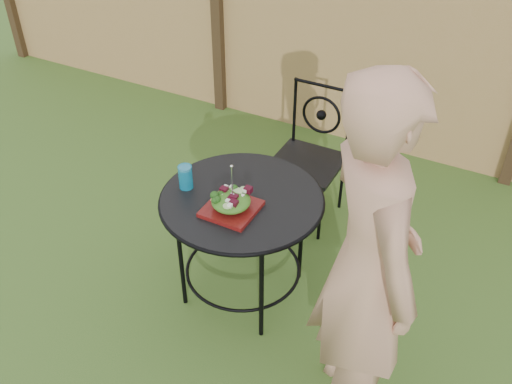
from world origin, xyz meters
TOP-DOWN VIEW (x-y plane):
  - ground at (0.00, 0.00)m, footprint 60.00×60.00m
  - fence at (-0.00, 2.19)m, footprint 8.00×0.12m
  - patio_table at (0.04, 0.17)m, footprint 0.92×0.92m
  - patio_chair at (0.06, 1.09)m, footprint 0.46×0.46m
  - diner at (0.88, -0.23)m, footprint 0.77×0.80m
  - salad_plate at (0.04, 0.05)m, footprint 0.27×0.27m
  - salad at (0.04, 0.05)m, footprint 0.21×0.21m
  - fork at (0.05, 0.05)m, footprint 0.01×0.01m
  - drinking_glass at (-0.29, 0.11)m, footprint 0.08×0.08m

SIDE VIEW (x-z plane):
  - ground at x=0.00m, z-range 0.00..0.00m
  - patio_chair at x=0.06m, z-range 0.03..0.98m
  - patio_table at x=0.04m, z-range 0.22..0.95m
  - salad_plate at x=0.04m, z-range 0.72..0.75m
  - salad at x=0.04m, z-range 0.75..0.83m
  - drinking_glass at x=-0.29m, z-range 0.72..0.86m
  - fork at x=0.05m, z-range 0.83..1.01m
  - diner at x=0.88m, z-range 0.00..1.85m
  - fence at x=0.00m, z-range 0.00..1.90m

